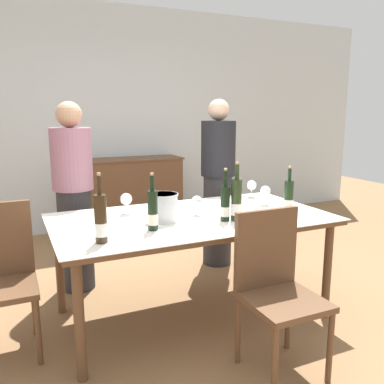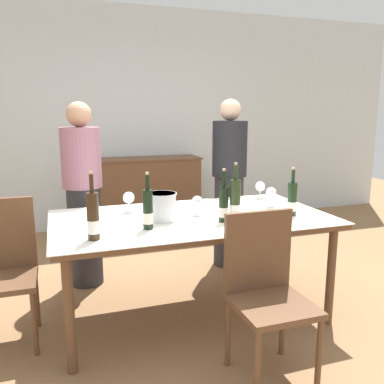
{
  "view_description": "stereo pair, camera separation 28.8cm",
  "coord_description": "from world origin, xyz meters",
  "px_view_note": "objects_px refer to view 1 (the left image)",
  "views": [
    {
      "loc": [
        -1.17,
        -2.57,
        1.5
      ],
      "look_at": [
        0.0,
        0.0,
        0.94
      ],
      "focal_mm": 38.0,
      "sensor_mm": 36.0,
      "label": 1
    },
    {
      "loc": [
        -0.91,
        -2.68,
        1.5
      ],
      "look_at": [
        0.0,
        0.0,
        0.94
      ],
      "focal_mm": 38.0,
      "sensor_mm": 36.0,
      "label": 2
    }
  ],
  "objects_px": {
    "ice_bucket": "(163,207)",
    "chair_near_front": "(275,281)",
    "wine_bottle_3": "(289,197)",
    "wine_glass_1": "(265,192)",
    "wine_glass_3": "(197,202)",
    "wine_bottle_4": "(101,220)",
    "wine_bottle_0": "(153,211)",
    "wine_glass_0": "(126,200)",
    "wine_bottle_2": "(225,204)",
    "dining_table": "(192,225)",
    "person_guest_left": "(218,184)",
    "person_host": "(74,198)",
    "sideboard_cabinet": "(131,194)",
    "wine_bottle_1": "(236,201)",
    "wine_glass_2": "(252,186)"
  },
  "relations": [
    {
      "from": "wine_bottle_1",
      "to": "wine_glass_1",
      "type": "relative_size",
      "value": 2.57
    },
    {
      "from": "wine_bottle_3",
      "to": "wine_glass_3",
      "type": "relative_size",
      "value": 2.42
    },
    {
      "from": "chair_near_front",
      "to": "dining_table",
      "type": "bearing_deg",
      "value": 103.68
    },
    {
      "from": "wine_glass_1",
      "to": "wine_glass_3",
      "type": "xyz_separation_m",
      "value": [
        -0.64,
        -0.07,
        -0.01
      ]
    },
    {
      "from": "wine_bottle_0",
      "to": "wine_glass_1",
      "type": "distance_m",
      "value": 1.09
    },
    {
      "from": "dining_table",
      "to": "person_guest_left",
      "type": "relative_size",
      "value": 1.22
    },
    {
      "from": "wine_bottle_1",
      "to": "wine_glass_2",
      "type": "xyz_separation_m",
      "value": [
        0.52,
        0.62,
        -0.04
      ]
    },
    {
      "from": "ice_bucket",
      "to": "wine_bottle_1",
      "type": "height_order",
      "value": "wine_bottle_1"
    },
    {
      "from": "ice_bucket",
      "to": "wine_glass_2",
      "type": "height_order",
      "value": "ice_bucket"
    },
    {
      "from": "wine_bottle_1",
      "to": "wine_glass_1",
      "type": "distance_m",
      "value": 0.55
    },
    {
      "from": "chair_near_front",
      "to": "ice_bucket",
      "type": "bearing_deg",
      "value": 119.65
    },
    {
      "from": "wine_bottle_0",
      "to": "wine_glass_0",
      "type": "bearing_deg",
      "value": 94.89
    },
    {
      "from": "sideboard_cabinet",
      "to": "wine_bottle_4",
      "type": "relative_size",
      "value": 3.2
    },
    {
      "from": "wine_glass_0",
      "to": "wine_glass_1",
      "type": "height_order",
      "value": "wine_glass_1"
    },
    {
      "from": "wine_bottle_2",
      "to": "chair_near_front",
      "type": "relative_size",
      "value": 0.39
    },
    {
      "from": "wine_bottle_2",
      "to": "dining_table",
      "type": "bearing_deg",
      "value": 129.21
    },
    {
      "from": "sideboard_cabinet",
      "to": "wine_glass_2",
      "type": "bearing_deg",
      "value": -74.7
    },
    {
      "from": "sideboard_cabinet",
      "to": "wine_bottle_4",
      "type": "xyz_separation_m",
      "value": [
        -0.94,
        -2.68,
        0.43
      ]
    },
    {
      "from": "chair_near_front",
      "to": "person_guest_left",
      "type": "relative_size",
      "value": 0.58
    },
    {
      "from": "wine_glass_0",
      "to": "wine_glass_2",
      "type": "height_order",
      "value": "wine_glass_0"
    },
    {
      "from": "sideboard_cabinet",
      "to": "dining_table",
      "type": "bearing_deg",
      "value": -95.29
    },
    {
      "from": "wine_glass_1",
      "to": "wine_glass_3",
      "type": "height_order",
      "value": "wine_glass_1"
    },
    {
      "from": "wine_bottle_4",
      "to": "chair_near_front",
      "type": "distance_m",
      "value": 1.07
    },
    {
      "from": "wine_glass_0",
      "to": "wine_glass_1",
      "type": "xyz_separation_m",
      "value": [
        1.09,
        -0.19,
        0.0
      ]
    },
    {
      "from": "wine_bottle_4",
      "to": "chair_near_front",
      "type": "bearing_deg",
      "value": -26.07
    },
    {
      "from": "wine_glass_3",
      "to": "ice_bucket",
      "type": "bearing_deg",
      "value": -169.65
    },
    {
      "from": "dining_table",
      "to": "chair_near_front",
      "type": "xyz_separation_m",
      "value": [
        0.19,
        -0.76,
        -0.16
      ]
    },
    {
      "from": "wine_glass_2",
      "to": "ice_bucket",
      "type": "bearing_deg",
      "value": -156.52
    },
    {
      "from": "wine_glass_3",
      "to": "wine_bottle_2",
      "type": "bearing_deg",
      "value": -62.22
    },
    {
      "from": "sideboard_cabinet",
      "to": "wine_glass_2",
      "type": "distance_m",
      "value": 2.08
    },
    {
      "from": "wine_bottle_0",
      "to": "wine_glass_2",
      "type": "xyz_separation_m",
      "value": [
        1.12,
        0.6,
        -0.02
      ]
    },
    {
      "from": "wine_bottle_0",
      "to": "wine_bottle_3",
      "type": "bearing_deg",
      "value": 0.41
    },
    {
      "from": "ice_bucket",
      "to": "wine_glass_0",
      "type": "bearing_deg",
      "value": 120.32
    },
    {
      "from": "wine_bottle_3",
      "to": "person_guest_left",
      "type": "height_order",
      "value": "person_guest_left"
    },
    {
      "from": "person_host",
      "to": "person_guest_left",
      "type": "distance_m",
      "value": 1.37
    },
    {
      "from": "wine_glass_1",
      "to": "wine_bottle_3",
      "type": "bearing_deg",
      "value": -87.46
    },
    {
      "from": "wine_glass_2",
      "to": "person_host",
      "type": "relative_size",
      "value": 0.09
    },
    {
      "from": "wine_bottle_0",
      "to": "person_guest_left",
      "type": "distance_m",
      "value": 1.48
    },
    {
      "from": "ice_bucket",
      "to": "person_host",
      "type": "relative_size",
      "value": 0.13
    },
    {
      "from": "wine_bottle_3",
      "to": "wine_glass_2",
      "type": "bearing_deg",
      "value": 84.37
    },
    {
      "from": "wine_bottle_1",
      "to": "wine_glass_1",
      "type": "height_order",
      "value": "wine_bottle_1"
    },
    {
      "from": "wine_glass_2",
      "to": "wine_glass_3",
      "type": "relative_size",
      "value": 1.03
    },
    {
      "from": "dining_table",
      "to": "wine_glass_3",
      "type": "bearing_deg",
      "value": 22.56
    },
    {
      "from": "wine_bottle_4",
      "to": "chair_near_front",
      "type": "relative_size",
      "value": 0.43
    },
    {
      "from": "ice_bucket",
      "to": "wine_glass_0",
      "type": "relative_size",
      "value": 1.33
    },
    {
      "from": "wine_bottle_2",
      "to": "wine_glass_0",
      "type": "bearing_deg",
      "value": 140.49
    },
    {
      "from": "wine_bottle_3",
      "to": "wine_glass_1",
      "type": "height_order",
      "value": "wine_bottle_3"
    },
    {
      "from": "ice_bucket",
      "to": "chair_near_front",
      "type": "bearing_deg",
      "value": -60.35
    },
    {
      "from": "wine_bottle_0",
      "to": "chair_near_front",
      "type": "bearing_deg",
      "value": -45.33
    },
    {
      "from": "dining_table",
      "to": "wine_bottle_0",
      "type": "distance_m",
      "value": 0.46
    }
  ]
}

